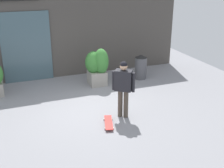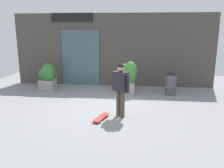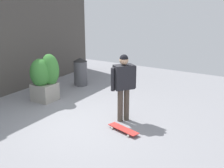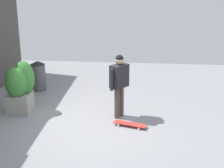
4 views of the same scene
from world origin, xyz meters
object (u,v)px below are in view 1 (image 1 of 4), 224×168
(planter_box_left, at_px, (97,66))
(trash_bin, at_px, (141,67))
(skateboard, at_px, (109,123))
(skateboarder, at_px, (123,84))

(planter_box_left, relative_size, trash_bin, 1.44)
(skateboard, relative_size, trash_bin, 0.88)
(skateboard, xyz_separation_m, trash_bin, (2.35, 2.91, 0.40))
(planter_box_left, distance_m, trash_bin, 1.74)
(skateboarder, xyz_separation_m, skateboard, (-0.54, -0.30, -0.91))
(skateboard, xyz_separation_m, planter_box_left, (0.63, 2.84, 0.64))
(skateboard, relative_size, planter_box_left, 0.61)
(skateboarder, xyz_separation_m, trash_bin, (1.82, 2.61, -0.51))
(skateboarder, height_order, trash_bin, skateboarder)
(skateboarder, bearing_deg, skateboard, -24.10)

